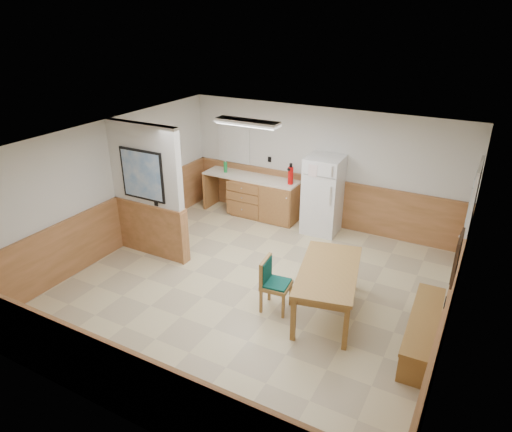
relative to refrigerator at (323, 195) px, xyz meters
The scene contains 20 objects.
ground 2.76m from the refrigerator, 94.47° to the right, with size 6.00×6.00×0.00m, color tan.
ceiling 3.14m from the refrigerator, 94.47° to the right, with size 6.00×6.00×0.02m, color silver.
back_wall 0.62m from the refrigerator, 119.04° to the left, with size 6.00×0.02×2.50m, color silver.
right_wall 3.86m from the refrigerator, 43.26° to the right, with size 0.02×6.00×2.50m, color silver.
left_wall 4.17m from the refrigerator, 140.63° to the right, with size 0.02×6.00×2.50m, color silver.
wainscot_back 0.51m from the refrigerator, 120.41° to the left, with size 6.00×0.04×1.00m, color #B07246.
wainscot_right 3.83m from the refrigerator, 43.47° to the right, with size 0.04×6.00×1.00m, color #B07246.
wainscot_left 4.14m from the refrigerator, 140.46° to the right, with size 0.04×6.00×1.00m, color #B07246.
partition_wall 3.48m from the refrigerator, 135.24° to the right, with size 1.50×0.20×2.50m.
kitchen_counter 1.46m from the refrigerator, behind, with size 2.20×0.61×1.00m.
exterior_door 2.86m from the refrigerator, 14.82° to the right, with size 0.07×1.02×2.15m.
kitchen_window 2.45m from the refrigerator, behind, with size 0.80×0.04×1.00m.
wall_painting 4.09m from the refrigerator, 46.70° to the right, with size 0.04×0.50×0.60m.
fluorescent_fixture 2.34m from the refrigerator, 127.09° to the right, with size 1.20×0.30×0.09m.
refrigerator is the anchor object (origin of this frame).
dining_table 2.85m from the refrigerator, 67.34° to the right, with size 1.18×1.82×0.75m.
dining_bench 3.73m from the refrigerator, 47.19° to the right, with size 0.45×1.77×0.45m.
dining_chair 2.96m from the refrigerator, 84.18° to the right, with size 0.61×0.46×0.85m.
fire_extinguisher 0.80m from the refrigerator, behind, with size 0.15×0.15×0.45m.
soap_bottle 2.35m from the refrigerator, behind, with size 0.08×0.08×0.24m, color #198D3F.
Camera 1 is at (3.11, -5.60, 4.25)m, focal length 32.00 mm.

